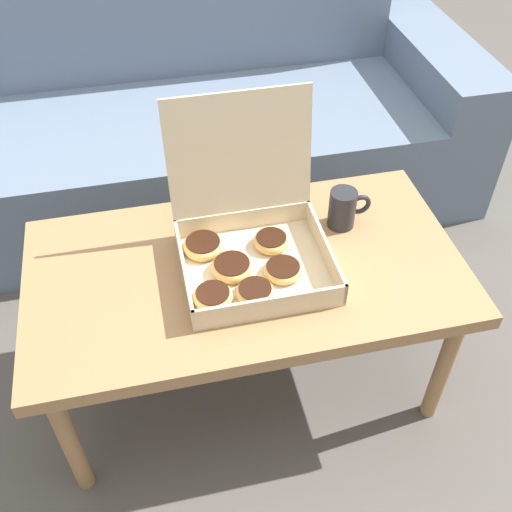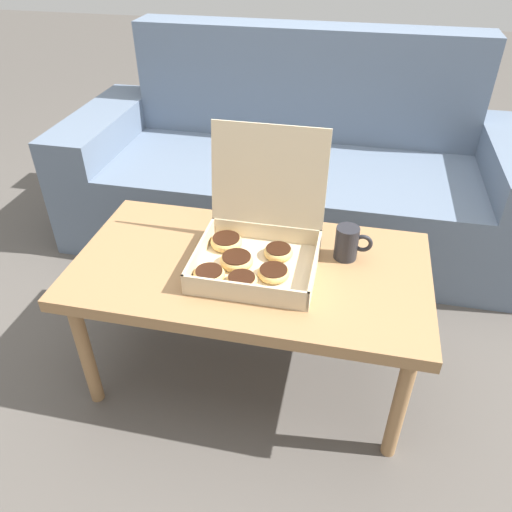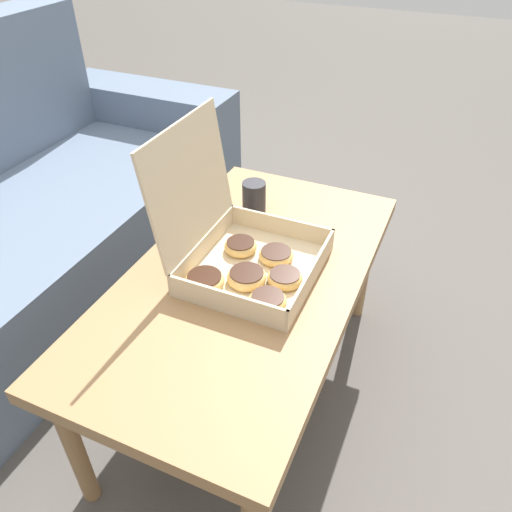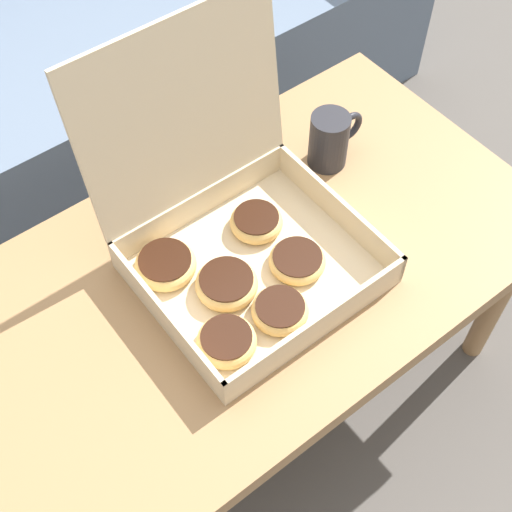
% 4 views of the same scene
% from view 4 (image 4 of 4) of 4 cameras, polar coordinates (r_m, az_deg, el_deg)
% --- Properties ---
extents(ground_plane, '(12.00, 12.00, 0.00)m').
position_cam_4_polar(ground_plane, '(1.67, -4.59, -6.73)').
color(ground_plane, '#514C47').
extents(couch, '(2.14, 0.84, 0.92)m').
position_cam_4_polar(couch, '(1.96, -19.66, 15.14)').
color(couch, slate).
rests_on(couch, ground_plane).
extents(coffee_table, '(1.09, 0.59, 0.48)m').
position_cam_4_polar(coffee_table, '(1.23, -1.44, -2.54)').
color(coffee_table, '#997047').
rests_on(coffee_table, ground_plane).
extents(pastry_box, '(0.36, 0.37, 0.38)m').
position_cam_4_polar(pastry_box, '(1.15, -1.82, 0.97)').
color(pastry_box, beige).
rests_on(pastry_box, coffee_table).
extents(coffee_mug, '(0.12, 0.07, 0.11)m').
position_cam_4_polar(coffee_mug, '(1.31, 5.96, 9.27)').
color(coffee_mug, '#232328').
rests_on(coffee_mug, coffee_table).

